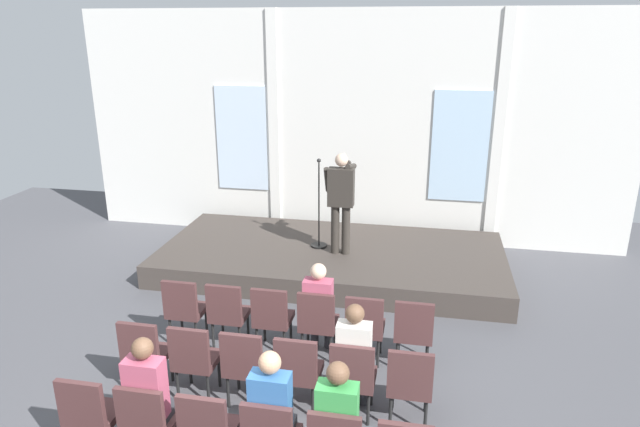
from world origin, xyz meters
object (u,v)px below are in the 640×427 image
(chair_r1_c3, at_px, (298,368))
(chair_r0_c2, at_px, (272,315))
(chair_r0_c3, at_px, (318,320))
(chair_r2_c1, at_px, (148,420))
(chair_r2_c0, at_px, (90,412))
(audience_r2_c4, at_px, (338,420))
(chair_r1_c2, at_px, (245,362))
(mic_stand, at_px, (319,228))
(audience_r2_c3, at_px, (272,410))
(speaker, at_px, (341,196))
(chair_r1_c4, at_px, (353,375))
(chair_r1_c5, at_px, (410,381))
(chair_r0_c0, at_px, (184,307))
(chair_r0_c4, at_px, (365,324))
(chair_r1_c1, at_px, (194,357))
(audience_r2_c1, at_px, (149,394))
(chair_r1_c0, at_px, (145,351))
(chair_r0_c1, at_px, (227,311))
(audience_r0_c3, at_px, (319,304))
(chair_r0_c5, at_px, (414,329))
(audience_r1_c4, at_px, (354,354))

(chair_r1_c3, bearing_deg, chair_r0_c2, 118.93)
(chair_r0_c3, relative_size, chair_r2_c1, 1.00)
(chair_r2_c0, height_order, audience_r2_c4, audience_r2_c4)
(chair_r0_c2, height_order, chair_r1_c2, same)
(mic_stand, bearing_deg, audience_r2_c3, -83.74)
(chair_r2_c0, bearing_deg, speaker, 70.63)
(chair_r1_c4, xyz_separation_m, chair_r1_c5, (0.59, 0.00, 0.00))
(chair_r1_c2, height_order, chair_r1_c4, same)
(chair_r0_c0, height_order, chair_r1_c2, same)
(chair_r1_c2, bearing_deg, audience_r2_c4, -39.92)
(chair_r0_c3, distance_m, chair_r0_c4, 0.59)
(chair_r2_c1, bearing_deg, chair_r0_c3, 61.07)
(chair_r1_c1, distance_m, audience_r2_c1, 1.02)
(chair_r1_c0, relative_size, chair_r1_c1, 1.00)
(chair_r0_c2, bearing_deg, mic_stand, 88.71)
(audience_r2_c1, bearing_deg, chair_r2_c0, -172.41)
(chair_r0_c3, bearing_deg, mic_stand, 100.84)
(chair_r0_c1, relative_size, chair_r0_c2, 1.00)
(chair_r1_c4, bearing_deg, chair_r1_c2, 180.00)
(speaker, bearing_deg, chair_r0_c0, -122.86)
(audience_r2_c1, bearing_deg, speaker, 77.08)
(audience_r0_c3, bearing_deg, chair_r1_c3, -90.00)
(chair_r0_c3, height_order, chair_r1_c4, same)
(chair_r0_c2, distance_m, chair_r1_c1, 1.22)
(chair_r1_c5, bearing_deg, chair_r1_c2, 180.00)
(chair_r1_c1, distance_m, chair_r1_c5, 2.37)
(mic_stand, distance_m, chair_r1_c1, 3.90)
(chair_r1_c3, height_order, chair_r2_c0, same)
(chair_r0_c5, bearing_deg, chair_r2_c0, -144.11)
(chair_r1_c0, xyz_separation_m, chair_r1_c1, (0.59, 0.00, 0.00))
(chair_r0_c0, xyz_separation_m, audience_r2_c4, (2.37, -2.06, 0.21))
(chair_r1_c3, height_order, audience_r2_c1, audience_r2_c1)
(audience_r1_c4, xyz_separation_m, audience_r2_c3, (-0.59, -1.07, 0.02))
(mic_stand, distance_m, audience_r2_c3, 4.86)
(audience_r2_c4, bearing_deg, chair_r0_c3, 106.02)
(chair_r0_c0, distance_m, chair_r2_c0, 2.14)
(chair_r0_c1, xyz_separation_m, audience_r2_c3, (1.18, -2.06, 0.22))
(chair_r1_c3, bearing_deg, chair_r0_c4, 61.07)
(chair_r0_c3, bearing_deg, audience_r0_c3, 90.00)
(speaker, xyz_separation_m, audience_r2_c1, (-1.06, -4.62, -0.63))
(audience_r0_c3, bearing_deg, chair_r0_c0, -177.29)
(mic_stand, height_order, audience_r0_c3, mic_stand)
(chair_r1_c1, xyz_separation_m, chair_r2_c0, (-0.59, -1.07, 0.00))
(audience_r2_c3, relative_size, audience_r2_c4, 1.02)
(chair_r1_c2, height_order, chair_r2_c0, same)
(chair_r1_c4, bearing_deg, chair_r0_c1, 148.91)
(chair_r2_c1, bearing_deg, chair_r0_c0, 105.45)
(chair_r1_c5, bearing_deg, audience_r0_c3, 135.71)
(chair_r0_c3, xyz_separation_m, chair_r0_c5, (1.18, 0.00, 0.00))
(audience_r1_c4, bearing_deg, chair_r0_c4, 90.00)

